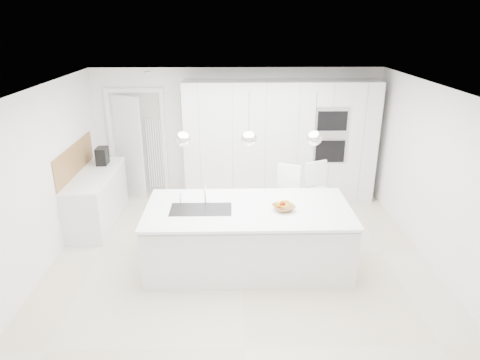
{
  "coord_description": "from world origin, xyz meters",
  "views": [
    {
      "loc": [
        -0.13,
        -5.64,
        3.35
      ],
      "look_at": [
        0.0,
        0.3,
        1.1
      ],
      "focal_mm": 32.0,
      "sensor_mm": 36.0,
      "label": 1
    }
  ],
  "objects_px": {
    "espresso_machine": "(102,156)",
    "bar_stool_left": "(289,204)",
    "bar_stool_right": "(316,201)",
    "island_base": "(248,239)",
    "fruit_bowl": "(284,208)"
  },
  "relations": [
    {
      "from": "espresso_machine",
      "to": "bar_stool_left",
      "type": "height_order",
      "value": "espresso_machine"
    },
    {
      "from": "bar_stool_right",
      "to": "island_base",
      "type": "bearing_deg",
      "value": -165.73
    },
    {
      "from": "island_base",
      "to": "bar_stool_right",
      "type": "height_order",
      "value": "bar_stool_right"
    },
    {
      "from": "island_base",
      "to": "fruit_bowl",
      "type": "distance_m",
      "value": 0.7
    },
    {
      "from": "fruit_bowl",
      "to": "bar_stool_right",
      "type": "bearing_deg",
      "value": 56.15
    },
    {
      "from": "fruit_bowl",
      "to": "bar_stool_left",
      "type": "bearing_deg",
      "value": 76.9
    },
    {
      "from": "bar_stool_left",
      "to": "bar_stool_right",
      "type": "xyz_separation_m",
      "value": [
        0.44,
        0.1,
        0.0
      ]
    },
    {
      "from": "espresso_machine",
      "to": "bar_stool_right",
      "type": "xyz_separation_m",
      "value": [
        3.65,
        -1.08,
        -0.45
      ]
    },
    {
      "from": "fruit_bowl",
      "to": "bar_stool_right",
      "type": "relative_size",
      "value": 0.24
    },
    {
      "from": "espresso_machine",
      "to": "bar_stool_left",
      "type": "bearing_deg",
      "value": -22.0
    },
    {
      "from": "bar_stool_left",
      "to": "bar_stool_right",
      "type": "height_order",
      "value": "bar_stool_right"
    },
    {
      "from": "fruit_bowl",
      "to": "bar_stool_left",
      "type": "relative_size",
      "value": 0.24
    },
    {
      "from": "island_base",
      "to": "espresso_machine",
      "type": "distance_m",
      "value": 3.28
    },
    {
      "from": "bar_stool_right",
      "to": "bar_stool_left",
      "type": "bearing_deg",
      "value": 168.26
    },
    {
      "from": "espresso_machine",
      "to": "bar_stool_left",
      "type": "distance_m",
      "value": 3.45
    }
  ]
}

